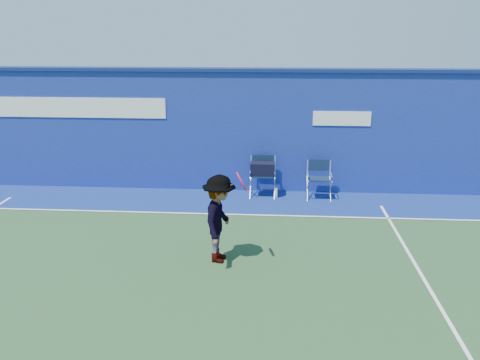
# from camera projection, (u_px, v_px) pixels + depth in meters

# --- Properties ---
(ground) EXTENTS (80.00, 80.00, 0.00)m
(ground) POSITION_uv_depth(u_px,v_px,m) (152.00, 281.00, 8.38)
(ground) COLOR #274927
(ground) RESTS_ON ground
(stadium_wall) EXTENTS (24.00, 0.50, 3.08)m
(stadium_wall) POSITION_uv_depth(u_px,v_px,m) (197.00, 129.00, 12.90)
(stadium_wall) COLOR navy
(stadium_wall) RESTS_ON ground
(out_of_bounds_strip) EXTENTS (24.00, 1.80, 0.01)m
(out_of_bounds_strip) POSITION_uv_depth(u_px,v_px,m) (192.00, 201.00, 12.30)
(out_of_bounds_strip) COLOR navy
(out_of_bounds_strip) RESTS_ON ground
(court_lines) EXTENTS (24.00, 12.00, 0.01)m
(court_lines) POSITION_uv_depth(u_px,v_px,m) (160.00, 265.00, 8.95)
(court_lines) COLOR white
(court_lines) RESTS_ON out_of_bounds_strip
(directors_chair_left) EXTENTS (0.60, 0.53, 1.00)m
(directors_chair_left) POSITION_uv_depth(u_px,v_px,m) (263.00, 180.00, 12.52)
(directors_chair_left) COLOR silver
(directors_chair_left) RESTS_ON ground
(directors_chair_right) EXTENTS (0.56, 0.50, 0.93)m
(directors_chair_right) POSITION_uv_depth(u_px,v_px,m) (319.00, 187.00, 12.39)
(directors_chair_right) COLOR silver
(directors_chair_right) RESTS_ON ground
(water_bottle) EXTENTS (0.07, 0.07, 0.25)m
(water_bottle) POSITION_uv_depth(u_px,v_px,m) (276.00, 193.00, 12.47)
(water_bottle) COLOR white
(water_bottle) RESTS_ON ground
(tennis_player) EXTENTS (0.88, 1.08, 1.69)m
(tennis_player) POSITION_uv_depth(u_px,v_px,m) (219.00, 219.00, 8.92)
(tennis_player) COLOR #EA4738
(tennis_player) RESTS_ON ground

